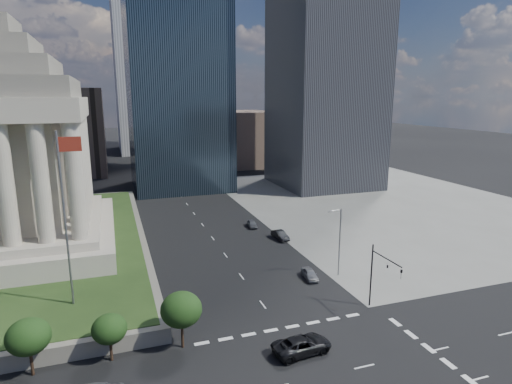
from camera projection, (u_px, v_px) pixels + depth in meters
name	position (u px, v px, depth m)	size (l,w,h in m)	color
ground	(172.00, 184.00, 127.24)	(500.00, 500.00, 0.00)	black
sidewalk_ne	(384.00, 202.00, 104.90)	(68.00, 90.00, 0.03)	slate
flagpole	(66.00, 210.00, 47.31)	(2.52, 0.24, 20.00)	slate
midrise_glass	(177.00, 79.00, 116.70)	(26.00, 26.00, 60.00)	black
highrise_ne	(328.00, 4.00, 115.78)	(26.00, 28.00, 100.00)	black
building_filler_ne	(244.00, 138.00, 162.88)	(20.00, 30.00, 20.00)	brown
building_filler_nw	(66.00, 132.00, 142.36)	(24.00, 30.00, 28.00)	brown
traffic_signal_ne	(381.00, 271.00, 50.40)	(0.30, 5.74, 8.00)	black
street_lamp_north	(339.00, 238.00, 61.01)	(2.13, 0.22, 10.00)	slate
pickup_truck	(302.00, 345.00, 43.22)	(2.85, 6.19, 1.72)	black
parked_sedan_near	(310.00, 274.00, 60.87)	(1.65, 4.11, 1.40)	gray
parked_sedan_mid	(280.00, 235.00, 77.68)	(4.69, 1.64, 1.55)	black
parked_sedan_far	(252.00, 224.00, 84.92)	(1.65, 4.09, 1.39)	#55585D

